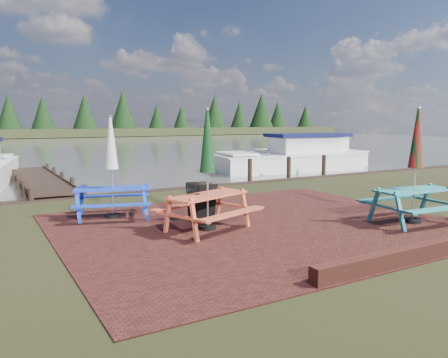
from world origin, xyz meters
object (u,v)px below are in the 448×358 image
picnic_table_red (208,189)px  boat_near (291,159)px  picnic_table_teal (415,184)px  jetty (40,179)px  picnic_table_blue (112,183)px  chalkboard (201,202)px  boat_far (311,156)px

picnic_table_red → boat_near: 13.92m
picnic_table_teal → jetty: size_ratio=0.30×
picnic_table_red → picnic_table_blue: picnic_table_red is taller
chalkboard → jetty: 9.63m
jetty → boat_far: size_ratio=1.31×
picnic_table_teal → chalkboard: 5.09m
picnic_table_teal → picnic_table_blue: 7.34m
jetty → boat_far: bearing=2.9°
picnic_table_blue → chalkboard: size_ratio=2.68×
picnic_table_teal → boat_near: bearing=69.6°
picnic_table_teal → picnic_table_red: picnic_table_teal is taller
boat_far → picnic_table_red: bearing=140.8°
picnic_table_teal → jetty: 13.78m
picnic_table_red → boat_near: bearing=24.5°
picnic_table_teal → picnic_table_red: 4.93m
picnic_table_teal → picnic_table_red: size_ratio=1.02×
jetty → boat_near: (12.26, -0.45, 0.32)m
picnic_table_red → picnic_table_blue: 2.73m
picnic_table_blue → chalkboard: picnic_table_blue is taller
chalkboard → boat_far: (12.20, 10.04, -0.07)m
picnic_table_red → picnic_table_blue: (-1.50, 2.28, -0.05)m
picnic_table_blue → boat_far: (13.95, 8.56, -0.47)m
picnic_table_red → boat_far: (12.45, 10.84, -0.52)m
boat_near → boat_far: boat_near is taller
chalkboard → boat_near: (9.77, 8.84, -0.05)m
picnic_table_blue → jetty: (-0.74, 7.81, -0.78)m
picnic_table_blue → chalkboard: (1.75, -1.48, -0.40)m
picnic_table_red → chalkboard: bearing=53.2°
picnic_table_teal → boat_near: (5.45, 11.50, -0.52)m
picnic_table_teal → boat_near: 12.73m
picnic_table_blue → jetty: bearing=113.2°
picnic_table_blue → boat_far: size_ratio=0.37×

